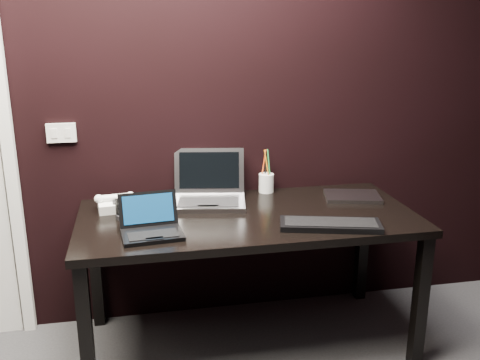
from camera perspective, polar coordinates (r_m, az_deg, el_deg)
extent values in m
plane|color=black|center=(2.93, -6.59, 8.98)|extent=(4.00, 0.00, 4.00)
cube|color=white|center=(3.01, -23.40, 2.61)|extent=(0.06, 0.05, 2.11)
cube|color=silver|center=(2.96, -18.52, 4.79)|extent=(0.15, 0.02, 0.10)
cube|color=silver|center=(2.96, -19.22, 4.71)|extent=(0.03, 0.01, 0.05)
cube|color=silver|center=(2.95, -17.87, 4.80)|extent=(0.03, 0.01, 0.05)
cube|color=black|center=(2.73, 0.84, -4.06)|extent=(1.70, 0.80, 0.04)
cube|color=black|center=(2.53, -16.10, -15.76)|extent=(0.06, 0.06, 0.70)
cube|color=black|center=(2.85, 18.67, -12.16)|extent=(0.06, 0.06, 0.70)
cube|color=black|center=(3.15, -15.15, -9.05)|extent=(0.06, 0.06, 0.70)
cube|color=black|center=(3.41, 12.91, -6.86)|extent=(0.06, 0.06, 0.70)
cube|color=black|center=(2.47, -9.31, -5.81)|extent=(0.29, 0.21, 0.02)
cube|color=black|center=(2.44, -9.25, -5.77)|extent=(0.23, 0.13, 0.00)
cube|color=black|center=(2.40, -9.08, -6.19)|extent=(0.08, 0.04, 0.00)
cube|color=black|center=(2.55, -9.77, -3.03)|extent=(0.28, 0.08, 0.16)
cube|color=#0A2A4C|center=(2.54, -9.76, -3.03)|extent=(0.24, 0.07, 0.13)
cube|color=#A5A5AA|center=(2.85, -3.36, -2.44)|extent=(0.43, 0.34, 0.03)
cube|color=black|center=(2.82, -3.39, -2.37)|extent=(0.34, 0.20, 0.00)
cube|color=gray|center=(2.75, -3.43, -2.85)|extent=(0.11, 0.06, 0.00)
cube|color=#9F9FA4|center=(2.98, -3.31, 1.04)|extent=(0.39, 0.14, 0.24)
cube|color=black|center=(2.97, -3.31, 1.04)|extent=(0.34, 0.11, 0.20)
cube|color=black|center=(2.58, 9.61, -4.73)|extent=(0.50, 0.28, 0.03)
cube|color=black|center=(2.57, 9.63, -4.42)|extent=(0.45, 0.24, 0.00)
cube|color=#9C9DA2|center=(3.03, 11.90, -1.71)|extent=(0.34, 0.28, 0.02)
cube|color=white|center=(2.84, -13.18, -2.59)|extent=(0.19, 0.17, 0.07)
cylinder|color=white|center=(2.82, -13.22, -1.83)|extent=(0.16, 0.05, 0.03)
sphere|color=white|center=(2.82, -14.84, -1.98)|extent=(0.05, 0.05, 0.05)
sphere|color=white|center=(2.83, -11.61, -1.69)|extent=(0.05, 0.05, 0.05)
cube|color=black|center=(2.80, -12.76, -2.24)|extent=(0.07, 0.05, 0.01)
cube|color=black|center=(2.71, -12.56, -2.96)|extent=(0.05, 0.04, 0.10)
cube|color=black|center=(2.71, -12.37, -3.86)|extent=(0.07, 0.06, 0.02)
cylinder|color=white|center=(3.06, 2.82, -0.32)|extent=(0.11, 0.11, 0.11)
cylinder|color=#EC4D16|center=(3.03, 2.56, 1.81)|extent=(0.03, 0.03, 0.16)
cylinder|color=green|center=(3.03, 3.08, 1.81)|extent=(0.02, 0.02, 0.16)
cylinder|color=black|center=(3.04, 2.78, 1.87)|extent=(0.02, 0.02, 0.16)
cylinder|color=#C76C12|center=(3.02, 2.86, 1.75)|extent=(0.03, 0.03, 0.16)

